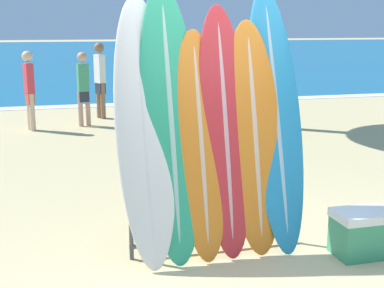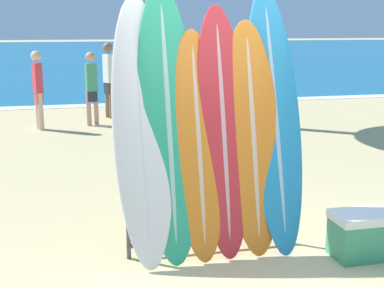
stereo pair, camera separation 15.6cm
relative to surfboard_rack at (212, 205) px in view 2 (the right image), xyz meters
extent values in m
plane|color=tan|center=(0.28, -0.58, -0.46)|extent=(160.00, 160.00, 0.00)
cube|color=#146693|center=(0.28, 39.50, -0.45)|extent=(120.00, 60.00, 0.00)
cube|color=white|center=(0.28, 9.80, -0.45)|extent=(120.00, 0.60, 0.01)
cylinder|color=#47474C|center=(-0.78, 0.00, -0.03)|extent=(0.04, 0.04, 0.85)
cylinder|color=#47474C|center=(0.78, 0.00, -0.03)|extent=(0.04, 0.04, 0.85)
cylinder|color=#47474C|center=(0.00, 0.00, 0.37)|extent=(1.61, 0.04, 0.04)
cylinder|color=#47474C|center=(0.00, 0.00, -0.34)|extent=(1.61, 0.04, 0.04)
ellipsoid|color=silver|center=(-0.63, 0.09, 0.73)|extent=(0.53, 0.89, 2.38)
ellipsoid|color=silver|center=(-0.63, 0.09, 0.73)|extent=(0.10, 0.86, 2.29)
ellipsoid|color=#289E70|center=(-0.39, 0.09, 0.78)|extent=(0.55, 0.80, 2.48)
ellipsoid|color=#9AC3B3|center=(-0.39, 0.09, 0.78)|extent=(0.10, 0.78, 2.38)
ellipsoid|color=orange|center=(-0.13, 0.02, 0.58)|extent=(0.48, 0.66, 2.07)
ellipsoid|color=beige|center=(-0.13, 0.02, 0.58)|extent=(0.09, 0.65, 1.99)
ellipsoid|color=red|center=(0.11, 0.05, 0.69)|extent=(0.50, 0.67, 2.29)
ellipsoid|color=#D19A9C|center=(0.11, 0.05, 0.69)|extent=(0.09, 0.66, 2.21)
ellipsoid|color=orange|center=(0.39, 0.02, 0.62)|extent=(0.54, 0.63, 2.16)
ellipsoid|color=beige|center=(0.39, 0.02, 0.62)|extent=(0.10, 0.62, 2.07)
ellipsoid|color=teal|center=(0.64, 0.09, 0.78)|extent=(0.51, 0.88, 2.47)
ellipsoid|color=#98BACC|center=(0.64, 0.09, 0.78)|extent=(0.09, 0.85, 2.37)
cylinder|color=tan|center=(-0.82, 6.86, -0.09)|extent=(0.10, 0.10, 0.74)
cylinder|color=tan|center=(-0.66, 6.90, -0.09)|extent=(0.10, 0.10, 0.74)
cube|color=#282D38|center=(-0.74, 6.88, 0.17)|extent=(0.23, 0.17, 0.22)
cube|color=#42996B|center=(-0.74, 6.88, 0.57)|extent=(0.25, 0.19, 0.58)
sphere|color=tan|center=(-0.74, 6.88, 0.99)|extent=(0.21, 0.21, 0.21)
cylinder|color=beige|center=(-1.85, 6.74, -0.08)|extent=(0.11, 0.11, 0.76)
cylinder|color=beige|center=(-1.79, 6.58, -0.08)|extent=(0.11, 0.11, 0.76)
cube|color=#CC4C3D|center=(-1.82, 6.66, 0.19)|extent=(0.20, 0.25, 0.23)
cube|color=#DB3842|center=(-1.82, 6.66, 0.60)|extent=(0.22, 0.27, 0.59)
sphere|color=beige|center=(-1.82, 6.66, 1.04)|extent=(0.21, 0.21, 0.21)
cylinder|color=#846047|center=(-0.27, 7.68, -0.05)|extent=(0.11, 0.11, 0.82)
cylinder|color=#846047|center=(-0.34, 7.84, -0.05)|extent=(0.11, 0.11, 0.82)
cube|color=#282D38|center=(-0.30, 7.76, 0.24)|extent=(0.23, 0.27, 0.24)
cube|color=white|center=(-0.30, 7.76, 0.68)|extent=(0.25, 0.29, 0.64)
sphere|color=#846047|center=(-0.30, 7.76, 1.15)|extent=(0.23, 0.23, 0.23)
cylinder|color=#896B4C|center=(2.79, 5.88, 1.30)|extent=(0.26, 0.26, 3.51)
cube|color=#389366|center=(1.30, -0.45, -0.28)|extent=(0.51, 0.35, 0.35)
cube|color=white|center=(1.30, -0.45, -0.07)|extent=(0.53, 0.37, 0.08)
camera|label=1|loc=(-1.42, -4.53, 1.63)|focal=50.00mm
camera|label=2|loc=(-1.27, -4.57, 1.63)|focal=50.00mm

